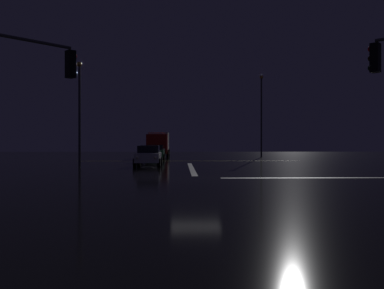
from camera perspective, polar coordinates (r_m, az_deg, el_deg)
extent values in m
cube|color=black|center=(21.06, 0.53, -4.81)|extent=(120.00, 120.00, 0.10)
cube|color=white|center=(29.14, -0.06, -3.29)|extent=(0.35, 13.88, 0.01)
cube|color=yellow|center=(40.73, -0.50, -2.28)|extent=(22.00, 0.15, 0.01)
cube|color=white|center=(22.88, 21.61, -4.29)|extent=(13.88, 0.40, 0.01)
cube|color=silver|center=(32.17, -6.02, -1.77)|extent=(1.80, 4.20, 0.70)
cube|color=black|center=(32.35, -6.00, -0.65)|extent=(1.60, 2.00, 0.55)
cylinder|color=black|center=(30.58, -4.56, -2.53)|extent=(0.22, 0.64, 0.64)
cylinder|color=black|center=(30.73, -7.92, -2.52)|extent=(0.22, 0.64, 0.64)
cylinder|color=black|center=(33.67, -4.29, -2.27)|extent=(0.22, 0.64, 0.64)
cylinder|color=black|center=(33.81, -7.34, -2.26)|extent=(0.22, 0.64, 0.64)
sphere|color=#F9EFC6|center=(30.01, -5.10, -1.82)|extent=(0.22, 0.22, 0.22)
sphere|color=#F9EFC6|center=(30.12, -7.57, -1.81)|extent=(0.22, 0.22, 0.22)
cube|color=#B7B7BC|center=(38.60, -5.89, -1.43)|extent=(1.80, 4.20, 0.70)
cube|color=black|center=(38.79, -5.87, -0.50)|extent=(1.60, 2.00, 0.55)
cylinder|color=black|center=(37.01, -4.68, -2.04)|extent=(0.22, 0.64, 0.64)
cylinder|color=black|center=(37.15, -7.46, -2.04)|extent=(0.22, 0.64, 0.64)
cylinder|color=black|center=(40.11, -4.45, -1.86)|extent=(0.22, 0.64, 0.64)
cylinder|color=black|center=(40.24, -7.01, -1.86)|extent=(0.22, 0.64, 0.64)
sphere|color=#F9EFC6|center=(36.44, -5.12, -1.45)|extent=(0.22, 0.22, 0.22)
sphere|color=#F9EFC6|center=(36.55, -7.16, -1.45)|extent=(0.22, 0.22, 0.22)
cube|color=#14512D|center=(44.18, -5.06, -1.21)|extent=(1.80, 4.20, 0.70)
cube|color=black|center=(44.37, -5.04, -0.40)|extent=(1.60, 2.00, 0.55)
cylinder|color=black|center=(42.60, -3.97, -1.74)|extent=(0.22, 0.64, 0.64)
cylinder|color=black|center=(42.71, -6.39, -1.74)|extent=(0.22, 0.64, 0.64)
cylinder|color=black|center=(45.70, -3.81, -1.60)|extent=(0.22, 0.64, 0.64)
cylinder|color=black|center=(45.80, -6.06, -1.60)|extent=(0.22, 0.64, 0.64)
sphere|color=#F9EFC6|center=(42.03, -4.35, -1.22)|extent=(0.22, 0.22, 0.22)
sphere|color=#F9EFC6|center=(42.11, -6.11, -1.22)|extent=(0.22, 0.22, 0.22)
cube|color=red|center=(48.44, -4.85, 0.05)|extent=(2.40, 2.20, 2.30)
cube|color=silver|center=(52.93, -4.57, 0.23)|extent=(2.40, 5.00, 2.60)
cylinder|color=black|center=(49.00, -3.41, -1.29)|extent=(0.28, 0.96, 0.96)
cylinder|color=black|center=(49.13, -6.21, -1.29)|extent=(0.28, 0.96, 0.96)
cylinder|color=black|center=(53.70, -3.25, -1.15)|extent=(0.28, 0.96, 0.96)
cylinder|color=black|center=(53.82, -5.80, -1.15)|extent=(0.28, 0.96, 0.96)
sphere|color=#F9EFC6|center=(47.25, -3.90, -0.68)|extent=(0.26, 0.26, 0.26)
sphere|color=#F9EFC6|center=(47.35, -5.95, -0.68)|extent=(0.26, 0.26, 0.26)
cube|color=black|center=(16.59, 23.99, 10.87)|extent=(0.46, 0.46, 1.05)
sphere|color=red|center=(16.71, 23.47, 12.00)|extent=(0.22, 0.22, 0.22)
sphere|color=black|center=(16.64, 23.47, 10.84)|extent=(0.22, 0.22, 0.22)
sphere|color=black|center=(16.58, 23.46, 9.67)|extent=(0.22, 0.22, 0.22)
cylinder|color=#4C4C51|center=(15.83, -24.45, 13.51)|extent=(3.60, 3.60, 0.12)
cube|color=black|center=(16.78, -16.43, 10.58)|extent=(0.46, 0.46, 1.05)
sphere|color=red|center=(16.93, -15.95, 11.68)|extent=(0.22, 0.22, 0.22)
sphere|color=black|center=(16.86, -15.95, 10.53)|extent=(0.22, 0.22, 0.22)
sphere|color=black|center=(16.80, -15.95, 9.38)|extent=(0.22, 0.22, 0.22)
cylinder|color=#424247|center=(35.76, -15.27, 3.90)|extent=(0.20, 0.20, 8.17)
sphere|color=#F9AD47|center=(36.28, -15.28, 10.64)|extent=(0.44, 0.44, 0.44)
cylinder|color=#424247|center=(51.74, 9.56, 3.64)|extent=(0.20, 0.20, 9.72)
sphere|color=#F9AD47|center=(52.28, 9.56, 9.17)|extent=(0.44, 0.44, 0.44)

